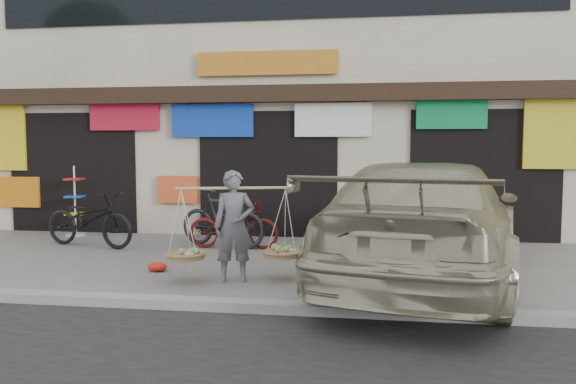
# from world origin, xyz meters

# --- Properties ---
(ground) EXTENTS (70.00, 70.00, 0.00)m
(ground) POSITION_xyz_m (0.00, 0.00, 0.00)
(ground) COLOR gray
(ground) RESTS_ON ground
(kerb) EXTENTS (70.00, 0.25, 0.12)m
(kerb) POSITION_xyz_m (0.00, -2.00, 0.06)
(kerb) COLOR gray
(kerb) RESTS_ON ground
(shophouse_block) EXTENTS (14.00, 6.32, 7.00)m
(shophouse_block) POSITION_xyz_m (-0.00, 6.42, 3.45)
(shophouse_block) COLOR beige
(shophouse_block) RESTS_ON ground
(street_vendor) EXTENTS (1.91, 0.91, 1.61)m
(street_vendor) POSITION_xyz_m (0.25, -0.57, 0.74)
(street_vendor) COLOR slate
(street_vendor) RESTS_ON ground
(bike_0) EXTENTS (2.16, 1.20, 1.07)m
(bike_0) POSITION_xyz_m (-3.21, 1.74, 0.54)
(bike_0) COLOR black
(bike_0) RESTS_ON ground
(bike_1) EXTENTS (1.93, 1.07, 1.12)m
(bike_1) POSITION_xyz_m (-0.65, 2.10, 0.56)
(bike_1) COLOR #27272C
(bike_1) RESTS_ON ground
(bike_2) EXTENTS (1.74, 0.65, 0.91)m
(bike_2) POSITION_xyz_m (-0.38, 1.95, 0.45)
(bike_2) COLOR #621410
(bike_2) RESTS_ON ground
(suv) EXTENTS (3.66, 6.36, 1.73)m
(suv) POSITION_xyz_m (3.00, -0.16, 0.87)
(suv) COLOR #BBB597
(suv) RESTS_ON ground
(display_rack) EXTENTS (0.42, 0.42, 1.52)m
(display_rack) POSITION_xyz_m (-4.19, 2.98, 0.61)
(display_rack) COLOR silver
(display_rack) RESTS_ON ground
(red_bag) EXTENTS (0.31, 0.25, 0.14)m
(red_bag) POSITION_xyz_m (-1.09, -0.14, 0.07)
(red_bag) COLOR red
(red_bag) RESTS_ON ground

